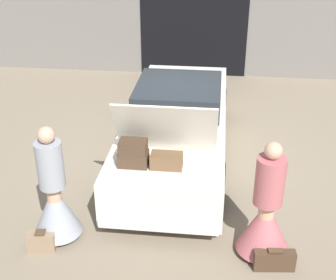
# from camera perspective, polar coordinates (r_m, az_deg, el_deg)

# --- Properties ---
(ground_plane) EXTENTS (40.00, 40.00, 0.00)m
(ground_plane) POSITION_cam_1_polar(r_m,az_deg,el_deg) (8.87, 1.04, -1.54)
(ground_plane) COLOR #7F705B
(garage_wall_back) EXTENTS (12.00, 0.14, 2.80)m
(garage_wall_back) POSITION_cam_1_polar(r_m,az_deg,el_deg) (12.60, 3.17, 14.10)
(garage_wall_back) COLOR slate
(garage_wall_back) RESTS_ON ground_plane
(car) EXTENTS (1.80, 5.23, 1.79)m
(car) POSITION_cam_1_polar(r_m,az_deg,el_deg) (8.60, 1.07, 1.94)
(car) COLOR silver
(car) RESTS_ON ground_plane
(person_left) EXTENTS (0.68, 0.68, 1.73)m
(person_left) POSITION_cam_1_polar(r_m,az_deg,el_deg) (6.65, -13.63, -7.11)
(person_left) COLOR tan
(person_left) RESTS_ON ground_plane
(person_right) EXTENTS (0.72, 0.72, 1.69)m
(person_right) POSITION_cam_1_polar(r_m,az_deg,el_deg) (6.31, 11.82, -9.14)
(person_right) COLOR tan
(person_right) RESTS_ON ground_plane
(suitcase_beside_left_person) EXTENTS (0.40, 0.26, 0.29)m
(suitcase_beside_left_person) POSITION_cam_1_polar(r_m,az_deg,el_deg) (6.75, -15.17, -11.79)
(suitcase_beside_left_person) COLOR #8C7259
(suitcase_beside_left_person) RESTS_ON ground_plane
(suitcase_beside_right_person) EXTENTS (0.54, 0.19, 0.32)m
(suitcase_beside_right_person) POSITION_cam_1_polar(r_m,az_deg,el_deg) (6.37, 12.83, -14.10)
(suitcase_beside_right_person) COLOR #473323
(suitcase_beside_right_person) RESTS_ON ground_plane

